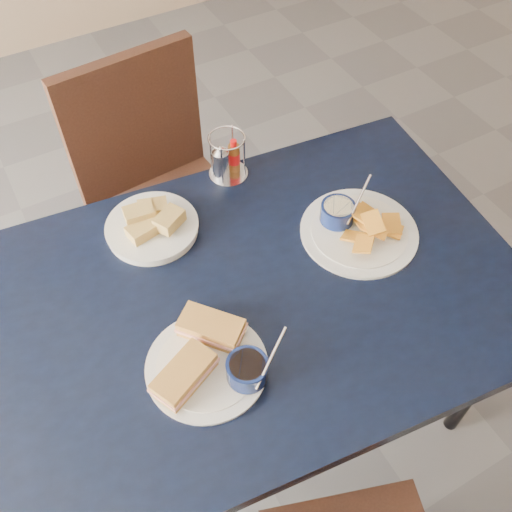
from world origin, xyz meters
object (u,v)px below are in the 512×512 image
plantain_plate (354,225)px  bread_basket (152,225)px  condiment_caddy (226,160)px  dining_table (253,304)px  chair_far (159,181)px  sandwich_plate (211,359)px

plantain_plate → bread_basket: (-0.46, 0.25, 0.01)m
plantain_plate → condiment_caddy: size_ratio=2.24×
plantain_plate → bread_basket: size_ratio=1.29×
plantain_plate → bread_basket: bearing=151.2°
plantain_plate → condiment_caddy: 0.40m
plantain_plate → bread_basket: plantain_plate is taller
dining_table → condiment_caddy: (0.13, 0.38, 0.12)m
chair_far → sandwich_plate: (-0.18, -0.79, 0.23)m
bread_basket → condiment_caddy: condiment_caddy is taller
chair_far → bread_basket: chair_far is taller
sandwich_plate → plantain_plate: 0.52m
plantain_plate → sandwich_plate: bearing=-161.2°
sandwich_plate → bread_basket: bearing=84.6°
bread_basket → condiment_caddy: (0.26, 0.09, 0.03)m
dining_table → bread_basket: (-0.14, 0.29, 0.08)m
plantain_plate → bread_basket: 0.52m
chair_far → bread_basket: 0.46m
dining_table → condiment_caddy: size_ratio=10.23×
plantain_plate → dining_table: bearing=-172.6°
dining_table → bread_basket: size_ratio=5.91×
sandwich_plate → bread_basket: sandwich_plate is taller
dining_table → chair_far: size_ratio=1.46×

